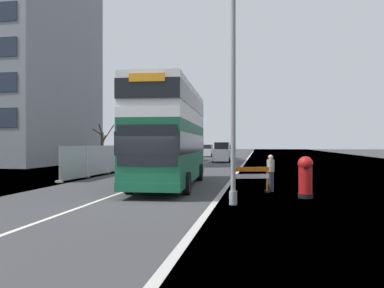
{
  "coord_description": "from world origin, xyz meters",
  "views": [
    {
      "loc": [
        4.36,
        -13.04,
        2.22
      ],
      "look_at": [
        1.25,
        4.45,
        2.2
      ],
      "focal_mm": 35.41,
      "sensor_mm": 36.0,
      "label": 1
    }
  ],
  "objects_px": {
    "car_receding_mid": "(222,153)",
    "car_far_side": "(207,151)",
    "pedestrian_at_kerb": "(271,173)",
    "car_oncoming_near": "(162,156)",
    "red_pillar_postbox": "(305,175)",
    "car_receding_far": "(226,152)",
    "lamppost_foreground": "(233,87)",
    "roadworks_barrier": "(250,176)",
    "double_decker_bus": "(171,134)"
  },
  "relations": [
    {
      "from": "car_receding_mid",
      "to": "car_far_side",
      "type": "bearing_deg",
      "value": 103.51
    },
    {
      "from": "pedestrian_at_kerb",
      "to": "car_oncoming_near",
      "type": "bearing_deg",
      "value": 119.13
    },
    {
      "from": "red_pillar_postbox",
      "to": "car_oncoming_near",
      "type": "bearing_deg",
      "value": 119.68
    },
    {
      "from": "car_receding_far",
      "to": "pedestrian_at_kerb",
      "type": "xyz_separation_m",
      "value": [
        5.29,
        -37.27,
        -0.09
      ]
    },
    {
      "from": "red_pillar_postbox",
      "to": "pedestrian_at_kerb",
      "type": "bearing_deg",
      "value": 124.38
    },
    {
      "from": "lamppost_foreground",
      "to": "roadworks_barrier",
      "type": "relative_size",
      "value": 5.07
    },
    {
      "from": "double_decker_bus",
      "to": "red_pillar_postbox",
      "type": "relative_size",
      "value": 6.45
    },
    {
      "from": "car_oncoming_near",
      "to": "car_receding_mid",
      "type": "relative_size",
      "value": 0.86
    },
    {
      "from": "roadworks_barrier",
      "to": "red_pillar_postbox",
      "type": "bearing_deg",
      "value": -31.97
    },
    {
      "from": "car_receding_mid",
      "to": "car_far_side",
      "type": "xyz_separation_m",
      "value": [
        -4.22,
        17.58,
        -0.14
      ]
    },
    {
      "from": "roadworks_barrier",
      "to": "car_far_side",
      "type": "xyz_separation_m",
      "value": [
        -8.14,
        45.43,
        0.23
      ]
    },
    {
      "from": "car_receding_mid",
      "to": "car_receding_far",
      "type": "distance_m",
      "value": 9.95
    },
    {
      "from": "lamppost_foreground",
      "to": "car_receding_mid",
      "type": "distance_m",
      "value": 31.81
    },
    {
      "from": "car_receding_mid",
      "to": "car_receding_far",
      "type": "relative_size",
      "value": 1.04
    },
    {
      "from": "pedestrian_at_kerb",
      "to": "roadworks_barrier",
      "type": "bearing_deg",
      "value": -151.07
    },
    {
      "from": "car_receding_far",
      "to": "pedestrian_at_kerb",
      "type": "bearing_deg",
      "value": -81.93
    },
    {
      "from": "pedestrian_at_kerb",
      "to": "car_far_side",
      "type": "bearing_deg",
      "value": 101.44
    },
    {
      "from": "roadworks_barrier",
      "to": "car_oncoming_near",
      "type": "distance_m",
      "value": 20.17
    },
    {
      "from": "car_oncoming_near",
      "to": "car_receding_far",
      "type": "distance_m",
      "value": 20.19
    },
    {
      "from": "car_receding_mid",
      "to": "pedestrian_at_kerb",
      "type": "bearing_deg",
      "value": -79.91
    },
    {
      "from": "roadworks_barrier",
      "to": "car_receding_far",
      "type": "xyz_separation_m",
      "value": [
        -4.34,
        37.79,
        0.21
      ]
    },
    {
      "from": "lamppost_foreground",
      "to": "car_far_side",
      "type": "height_order",
      "value": "lamppost_foreground"
    },
    {
      "from": "car_oncoming_near",
      "to": "pedestrian_at_kerb",
      "type": "height_order",
      "value": "car_oncoming_near"
    },
    {
      "from": "red_pillar_postbox",
      "to": "car_receding_mid",
      "type": "bearing_deg",
      "value": 101.95
    },
    {
      "from": "car_oncoming_near",
      "to": "double_decker_bus",
      "type": "bearing_deg",
      "value": -73.78
    },
    {
      "from": "red_pillar_postbox",
      "to": "car_receding_far",
      "type": "bearing_deg",
      "value": 99.58
    },
    {
      "from": "double_decker_bus",
      "to": "lamppost_foreground",
      "type": "height_order",
      "value": "lamppost_foreground"
    },
    {
      "from": "pedestrian_at_kerb",
      "to": "car_receding_mid",
      "type": "bearing_deg",
      "value": 100.09
    },
    {
      "from": "red_pillar_postbox",
      "to": "car_receding_far",
      "type": "distance_m",
      "value": 39.77
    },
    {
      "from": "red_pillar_postbox",
      "to": "car_oncoming_near",
      "type": "distance_m",
      "value": 22.49
    },
    {
      "from": "red_pillar_postbox",
      "to": "car_receding_far",
      "type": "height_order",
      "value": "car_receding_far"
    },
    {
      "from": "car_oncoming_near",
      "to": "car_receding_mid",
      "type": "bearing_deg",
      "value": 63.07
    },
    {
      "from": "car_receding_mid",
      "to": "pedestrian_at_kerb",
      "type": "distance_m",
      "value": 27.76
    },
    {
      "from": "red_pillar_postbox",
      "to": "roadworks_barrier",
      "type": "distance_m",
      "value": 2.69
    },
    {
      "from": "double_decker_bus",
      "to": "car_oncoming_near",
      "type": "xyz_separation_m",
      "value": [
        -4.71,
        16.19,
        -1.65
      ]
    },
    {
      "from": "car_far_side",
      "to": "car_oncoming_near",
      "type": "bearing_deg",
      "value": -91.51
    },
    {
      "from": "car_receding_mid",
      "to": "red_pillar_postbox",
      "type": "bearing_deg",
      "value": -78.05
    },
    {
      "from": "double_decker_bus",
      "to": "roadworks_barrier",
      "type": "relative_size",
      "value": 6.19
    },
    {
      "from": "car_receding_far",
      "to": "car_oncoming_near",
      "type": "bearing_deg",
      "value": -102.93
    },
    {
      "from": "lamppost_foreground",
      "to": "red_pillar_postbox",
      "type": "relative_size",
      "value": 5.29
    },
    {
      "from": "red_pillar_postbox",
      "to": "pedestrian_at_kerb",
      "type": "height_order",
      "value": "red_pillar_postbox"
    },
    {
      "from": "car_receding_far",
      "to": "pedestrian_at_kerb",
      "type": "relative_size",
      "value": 2.56
    },
    {
      "from": "red_pillar_postbox",
      "to": "car_far_side",
      "type": "xyz_separation_m",
      "value": [
        -10.42,
        46.85,
        0.03
      ]
    },
    {
      "from": "lamppost_foreground",
      "to": "car_receding_far",
      "type": "bearing_deg",
      "value": 95.29
    },
    {
      "from": "double_decker_bus",
      "to": "car_receding_far",
      "type": "distance_m",
      "value": 35.91
    },
    {
      "from": "car_receding_far",
      "to": "pedestrian_at_kerb",
      "type": "distance_m",
      "value": 37.64
    },
    {
      "from": "red_pillar_postbox",
      "to": "car_far_side",
      "type": "height_order",
      "value": "car_far_side"
    },
    {
      "from": "red_pillar_postbox",
      "to": "car_oncoming_near",
      "type": "relative_size",
      "value": 0.44
    },
    {
      "from": "car_receding_far",
      "to": "car_far_side",
      "type": "relative_size",
      "value": 0.96
    },
    {
      "from": "roadworks_barrier",
      "to": "car_oncoming_near",
      "type": "relative_size",
      "value": 0.46
    }
  ]
}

